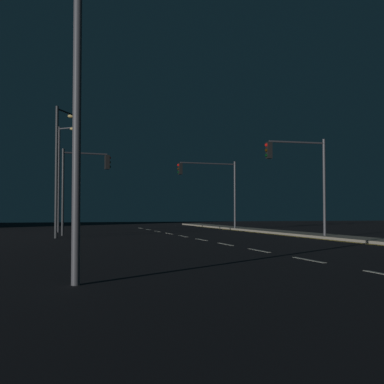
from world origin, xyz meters
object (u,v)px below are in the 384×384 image
Objects in this scene: street_lamp_corner at (60,159)px; traffic_light_far_center at (300,167)px; street_lamp_mid_block at (61,170)px; traffic_light_mid_left at (83,176)px; street_lamp_across_street at (80,44)px; traffic_light_far_right at (211,180)px.

traffic_light_far_center is at bearing -17.12° from street_lamp_corner.
street_lamp_mid_block reaches higher than traffic_light_far_center.
traffic_light_mid_left is 0.99× the size of traffic_light_far_center.
street_lamp_corner reaches higher than traffic_light_mid_left.
street_lamp_across_street is 28.10m from street_lamp_mid_block.
street_lamp_corner is (-0.17, 19.99, -0.38)m from street_lamp_across_street.
street_lamp_mid_block is at bearing 89.91° from street_lamp_across_street.
traffic_light_mid_left is (-10.95, -6.73, -0.32)m from traffic_light_far_right.
traffic_light_mid_left is 0.67× the size of street_lamp_across_street.
traffic_light_far_right is at bearing 67.44° from street_lamp_across_street.
street_lamp_across_street reaches higher than street_lamp_mid_block.
street_lamp_corner is at bearing -91.56° from street_lamp_mid_block.
traffic_light_far_center is 18.12m from street_lamp_mid_block.
street_lamp_across_street is at bearing -89.50° from street_lamp_corner.
street_lamp_mid_block is (-13.32, 12.28, 0.55)m from traffic_light_far_center.
street_lamp_mid_block is 1.03× the size of street_lamp_corner.
street_lamp_corner is at bearing 90.50° from street_lamp_across_street.
traffic_light_far_center is at bearing -85.77° from traffic_light_far_right.
traffic_light_far_right is 0.72× the size of street_lamp_mid_block.
street_lamp_mid_block reaches higher than traffic_light_far_right.
street_lamp_across_street is at bearing -112.56° from traffic_light_far_right.
traffic_light_far_right is 13.92m from traffic_light_far_center.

